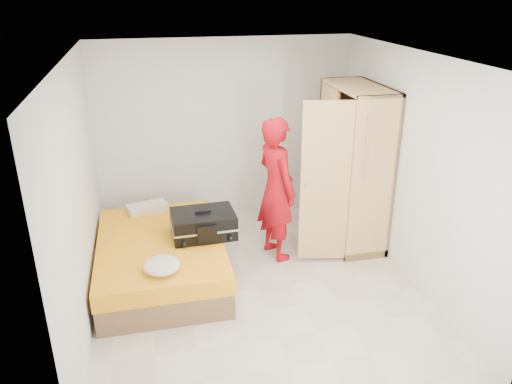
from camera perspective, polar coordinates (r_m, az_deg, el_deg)
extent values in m
plane|color=beige|center=(5.87, 0.10, -10.84)|extent=(4.00, 4.00, 0.00)
plane|color=white|center=(4.93, 0.12, 15.19)|extent=(4.00, 4.00, 0.00)
cube|color=white|center=(7.13, -3.54, 6.84)|extent=(3.60, 0.02, 2.60)
cube|color=white|center=(3.56, 7.51, -10.71)|extent=(3.60, 0.02, 2.60)
cube|color=white|center=(5.19, -19.62, -0.68)|extent=(0.02, 4.00, 2.60)
cube|color=white|center=(5.91, 17.39, 2.42)|extent=(0.02, 4.00, 2.60)
cube|color=brown|center=(6.08, -10.70, -8.32)|extent=(1.40, 2.00, 0.30)
cube|color=#FFAF1A|center=(5.96, -10.88, -6.26)|extent=(1.42, 2.02, 0.20)
cube|color=#E6B970|center=(6.72, 13.22, 3.04)|extent=(0.04, 1.20, 2.10)
cube|color=#E6B970|center=(6.12, 13.23, 1.07)|extent=(0.58, 0.04, 2.10)
cube|color=#E6B970|center=(7.11, 9.26, 4.45)|extent=(0.58, 0.04, 2.10)
cube|color=#E6B970|center=(6.34, 11.81, 11.67)|extent=(0.58, 1.20, 0.04)
cube|color=#A08444|center=(7.01, 10.49, -4.82)|extent=(0.58, 1.20, 0.10)
cube|color=#E6B970|center=(6.77, 8.01, 3.58)|extent=(0.04, 0.59, 2.00)
cube|color=#E6B970|center=(5.97, 7.89, 0.91)|extent=(0.59, 0.16, 2.00)
cylinder|color=#B2B2B7|center=(6.37, 11.70, 10.26)|extent=(0.02, 1.10, 0.02)
imported|color=#B70B17|center=(6.14, 2.33, 0.34)|extent=(0.61, 0.76, 1.82)
cube|color=black|center=(5.89, -6.04, -3.62)|extent=(0.74, 0.54, 0.29)
cube|color=black|center=(5.82, -6.11, -2.21)|extent=(0.19, 0.06, 0.03)
ellipsoid|color=silver|center=(5.26, -10.73, -8.27)|extent=(0.38, 0.38, 0.14)
cube|color=silver|center=(6.66, -12.30, -1.76)|extent=(0.55, 0.37, 0.09)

